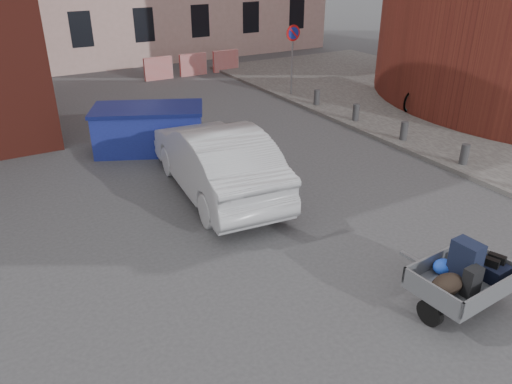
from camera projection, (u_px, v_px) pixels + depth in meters
ground at (305, 249)px, 9.80m from camera, size 120.00×120.00×0.00m
sidewalk at (474, 116)px, 17.40m from camera, size 9.00×24.00×0.12m
no_parking_sign at (293, 45)px, 19.01m from camera, size 0.60×0.09×2.65m
bollards at (404, 131)px, 14.98m from camera, size 0.22×9.02×0.55m
barriers at (193, 65)px, 23.15m from camera, size 4.70×0.18×1.00m
trailer at (463, 277)px, 7.93m from camera, size 1.67×1.85×1.20m
dumpster at (149, 129)px, 14.36m from camera, size 3.48×2.74×1.30m
silver_car at (216, 159)px, 11.77m from camera, size 2.24×5.23×1.68m
bicycle at (418, 93)px, 17.92m from camera, size 2.24×1.35×1.11m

